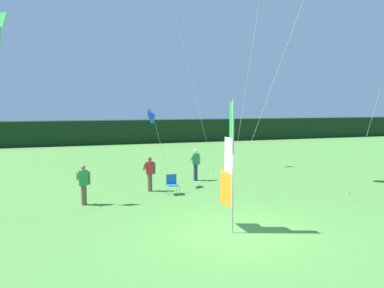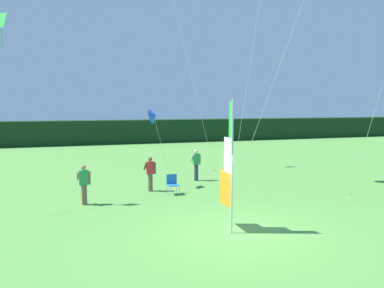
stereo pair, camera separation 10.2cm
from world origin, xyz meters
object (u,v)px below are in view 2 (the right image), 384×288
(banner_flag, at_px, (228,169))
(person_far_left, at_px, (84,183))
(folding_chair, at_px, (172,183))
(kite_blue_delta_3, at_px, (154,116))
(person_near_banner, at_px, (150,173))
(person_mid_field, at_px, (196,164))

(banner_flag, bearing_deg, person_far_left, 133.28)
(folding_chair, bearing_deg, kite_blue_delta_3, 106.37)
(person_near_banner, height_order, kite_blue_delta_3, kite_blue_delta_3)
(person_near_banner, height_order, person_mid_field, person_mid_field)
(person_near_banner, height_order, person_far_left, person_far_left)
(person_near_banner, bearing_deg, kite_blue_delta_3, 65.84)
(kite_blue_delta_3, bearing_deg, folding_chair, -73.63)
(banner_flag, relative_size, person_far_left, 2.57)
(kite_blue_delta_3, bearing_deg, person_near_banner, -114.16)
(person_mid_field, relative_size, folding_chair, 1.89)
(person_far_left, height_order, kite_blue_delta_3, kite_blue_delta_3)
(person_near_banner, distance_m, person_mid_field, 3.29)
(banner_flag, bearing_deg, person_mid_field, 79.10)
(person_mid_field, distance_m, kite_blue_delta_3, 3.71)
(person_far_left, xyz_separation_m, folding_chair, (3.87, 0.68, -0.36))
(person_mid_field, height_order, folding_chair, person_mid_field)
(person_near_banner, bearing_deg, folding_chair, -45.78)
(banner_flag, bearing_deg, kite_blue_delta_3, 97.87)
(person_near_banner, height_order, folding_chair, person_near_banner)
(person_far_left, distance_m, kite_blue_delta_3, 4.89)
(person_far_left, bearing_deg, person_mid_field, 28.90)
(person_mid_field, distance_m, person_far_left, 6.69)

